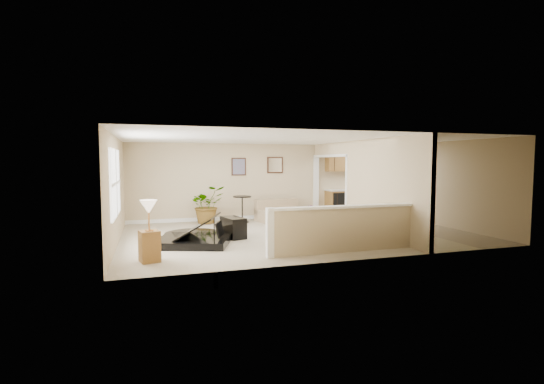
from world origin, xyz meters
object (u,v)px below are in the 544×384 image
object	(u,v)px
palm_plant	(207,205)
accent_table	(242,206)
piano_bench	(233,227)
lamp_stand	(149,236)
piano	(191,216)
loveseat	(282,210)
small_plant	(312,214)

from	to	relation	value
palm_plant	accent_table	bearing A→B (deg)	-6.75
piano_bench	lamp_stand	bearing A→B (deg)	-136.84
piano_bench	lamp_stand	distance (m)	2.77
piano_bench	palm_plant	bearing A→B (deg)	96.70
piano	accent_table	size ratio (longest dim) A/B	2.68
accent_table	lamp_stand	xyz separation A→B (m)	(-2.81, -4.28, -0.03)
palm_plant	piano_bench	bearing A→B (deg)	-83.30
piano	loveseat	xyz separation A→B (m)	(3.17, 2.75, -0.29)
palm_plant	loveseat	bearing A→B (deg)	-3.99
piano_bench	small_plant	distance (m)	3.63
piano	piano_bench	bearing A→B (deg)	39.42
loveseat	accent_table	bearing A→B (deg)	165.02
accent_table	palm_plant	size ratio (longest dim) A/B	0.66
piano	piano_bench	world-z (taller)	piano
piano_bench	palm_plant	world-z (taller)	palm_plant
small_plant	lamp_stand	size ratio (longest dim) A/B	0.42
palm_plant	small_plant	distance (m)	3.36
palm_plant	lamp_stand	xyz separation A→B (m)	(-1.72, -4.41, -0.07)
piano	accent_table	xyz separation A→B (m)	(1.88, 2.79, -0.10)
lamp_stand	accent_table	bearing A→B (deg)	56.76
accent_table	palm_plant	xyz separation A→B (m)	(-1.09, 0.13, 0.04)
accent_table	palm_plant	bearing A→B (deg)	173.25
small_plant	palm_plant	bearing A→B (deg)	171.61
piano	lamp_stand	xyz separation A→B (m)	(-0.93, -1.49, -0.13)
loveseat	palm_plant	distance (m)	2.40
accent_table	small_plant	size ratio (longest dim) A/B	1.66
accent_table	small_plant	xyz separation A→B (m)	(2.22, -0.36, -0.32)
piano_bench	small_plant	xyz separation A→B (m)	(3.01, 2.03, -0.05)
accent_table	lamp_stand	bearing A→B (deg)	-123.24
small_plant	piano	bearing A→B (deg)	-149.31
piano_bench	palm_plant	size ratio (longest dim) A/B	0.61
loveseat	lamp_stand	distance (m)	5.90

